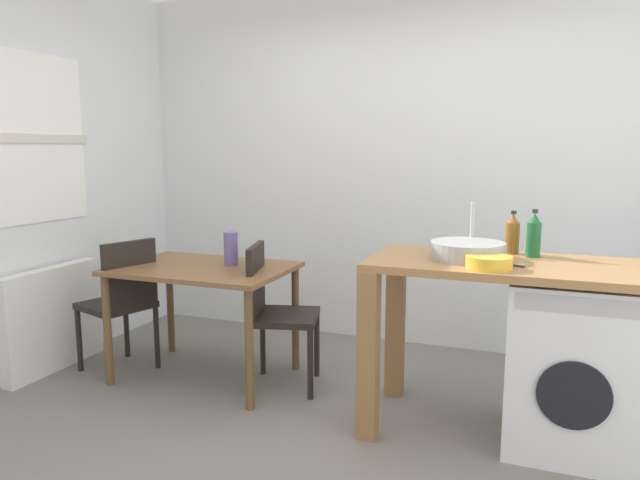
{
  "coord_description": "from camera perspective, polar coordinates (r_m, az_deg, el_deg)",
  "views": [
    {
      "loc": [
        1.01,
        -2.58,
        1.48
      ],
      "look_at": [
        -0.15,
        0.45,
        0.97
      ],
      "focal_mm": 32.51,
      "sensor_mm": 36.0,
      "label": 1
    }
  ],
  "objects": [
    {
      "name": "kitchen_counter",
      "position": [
        3.1,
        15.1,
        -4.77
      ],
      "size": [
        1.5,
        0.68,
        0.92
      ],
      "color": "#9E7042",
      "rests_on": "ground_plane"
    },
    {
      "name": "bottle_tall_green",
      "position": [
        3.3,
        18.42,
        0.55
      ],
      "size": [
        0.07,
        0.07,
        0.23
      ],
      "color": "brown",
      "rests_on": "kitchen_counter"
    },
    {
      "name": "dining_table",
      "position": [
        3.8,
        -11.41,
        -3.98
      ],
      "size": [
        1.1,
        0.76,
        0.74
      ],
      "color": "brown",
      "rests_on": "ground_plane"
    },
    {
      "name": "bottle_squat_brown",
      "position": [
        3.23,
        20.29,
        0.42
      ],
      "size": [
        0.07,
        0.07,
        0.25
      ],
      "color": "#19592D",
      "rests_on": "kitchen_counter"
    },
    {
      "name": "chair_person_seat",
      "position": [
        4.05,
        -18.89,
        -5.45
      ],
      "size": [
        0.5,
        0.5,
        0.9
      ],
      "rotation": [
        0.0,
        0.0,
        1.26
      ],
      "color": "black",
      "rests_on": "ground_plane"
    },
    {
      "name": "mixing_bowl",
      "position": [
        2.86,
        16.3,
        -2.02
      ],
      "size": [
        0.22,
        0.22,
        0.06
      ],
      "color": "gold",
      "rests_on": "kitchen_counter"
    },
    {
      "name": "scissors",
      "position": [
        2.96,
        18.13,
        -2.34
      ],
      "size": [
        0.15,
        0.06,
        0.01
      ],
      "color": "#B2B2B7",
      "rests_on": "kitchen_counter"
    },
    {
      "name": "tap",
      "position": [
        3.23,
        14.74,
        1.16
      ],
      "size": [
        0.02,
        0.02,
        0.28
      ],
      "primitive_type": "cylinder",
      "color": "#B2B2B7",
      "rests_on": "kitchen_counter"
    },
    {
      "name": "vase",
      "position": [
        3.77,
        -8.76,
        -0.85
      ],
      "size": [
        0.09,
        0.09,
        0.22
      ],
      "primitive_type": "cylinder",
      "color": "slate",
      "rests_on": "dining_table"
    },
    {
      "name": "chair_opposite",
      "position": [
        3.63,
        -4.65,
        -6.64
      ],
      "size": [
        0.49,
        0.49,
        0.9
      ],
      "rotation": [
        0.0,
        0.0,
        -1.31
      ],
      "color": "black",
      "rests_on": "ground_plane"
    },
    {
      "name": "ground_plane",
      "position": [
        3.14,
        -0.46,
        -19.2
      ],
      "size": [
        5.46,
        5.46,
        0.0
      ],
      "primitive_type": "plane",
      "color": "slate"
    },
    {
      "name": "radiator",
      "position": [
        4.33,
        -24.8,
        -7.05
      ],
      "size": [
        0.1,
        0.8,
        0.7
      ],
      "primitive_type": "cube",
      "color": "white",
      "rests_on": "ground_plane"
    },
    {
      "name": "wall_back",
      "position": [
        4.45,
        7.85,
        7.16
      ],
      "size": [
        4.6,
        0.1,
        2.7
      ],
      "primitive_type": "cube",
      "color": "silver",
      "rests_on": "ground_plane"
    },
    {
      "name": "sink_basin",
      "position": [
        3.07,
        14.3,
        -1.01
      ],
      "size": [
        0.38,
        0.38,
        0.09
      ],
      "primitive_type": "cylinder",
      "color": "#9EA0A5",
      "rests_on": "kitchen_counter"
    },
    {
      "name": "washing_machine",
      "position": [
        3.19,
        23.5,
        -11.07
      ],
      "size": [
        0.6,
        0.61,
        0.86
      ],
      "color": "silver",
      "rests_on": "ground_plane"
    }
  ]
}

